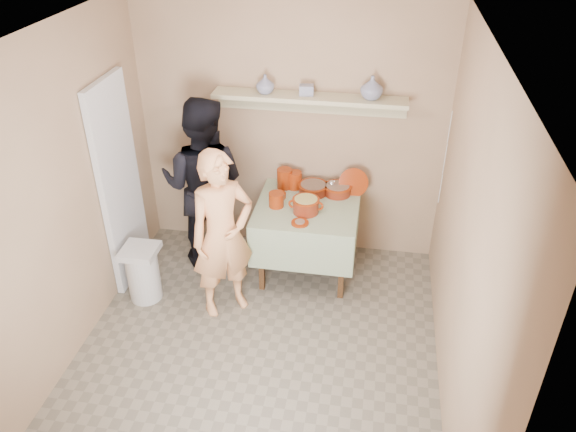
% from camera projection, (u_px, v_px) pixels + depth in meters
% --- Properties ---
extents(ground, '(3.50, 3.50, 0.00)m').
position_uv_depth(ground, '(256.00, 357.00, 4.71)').
color(ground, '#736A5A').
rests_on(ground, ground).
extents(tile_panel, '(0.06, 0.70, 2.00)m').
position_uv_depth(tile_panel, '(120.00, 185.00, 5.18)').
color(tile_panel, silver).
rests_on(tile_panel, ground).
extents(plate_stack_a, '(0.15, 0.15, 0.20)m').
position_uv_depth(plate_stack_a, '(285.00, 178.00, 5.58)').
color(plate_stack_a, maroon).
rests_on(plate_stack_a, serving_table).
extents(plate_stack_b, '(0.15, 0.15, 0.17)m').
position_uv_depth(plate_stack_b, '(294.00, 180.00, 5.58)').
color(plate_stack_b, maroon).
rests_on(plate_stack_b, serving_table).
extents(bowl_stack, '(0.14, 0.14, 0.14)m').
position_uv_depth(bowl_stack, '(276.00, 200.00, 5.28)').
color(bowl_stack, maroon).
rests_on(bowl_stack, serving_table).
extents(empty_bowl, '(0.16, 0.16, 0.05)m').
position_uv_depth(empty_bowl, '(278.00, 195.00, 5.45)').
color(empty_bowl, maroon).
rests_on(empty_bowl, serving_table).
extents(propped_lid, '(0.29, 0.12, 0.28)m').
position_uv_depth(propped_lid, '(353.00, 183.00, 5.47)').
color(propped_lid, maroon).
rests_on(propped_lid, serving_table).
extents(vase_right, '(0.26, 0.26, 0.21)m').
position_uv_depth(vase_right, '(372.00, 87.00, 5.00)').
color(vase_right, navy).
rests_on(vase_right, wall_shelf).
extents(vase_left, '(0.24, 0.24, 0.18)m').
position_uv_depth(vase_left, '(265.00, 84.00, 5.14)').
color(vase_left, navy).
rests_on(vase_left, wall_shelf).
extents(ceramic_box, '(0.14, 0.11, 0.09)m').
position_uv_depth(ceramic_box, '(306.00, 90.00, 5.12)').
color(ceramic_box, navy).
rests_on(ceramic_box, wall_shelf).
extents(person_cook, '(0.69, 0.65, 1.59)m').
position_uv_depth(person_cook, '(223.00, 235.00, 4.84)').
color(person_cook, '#F2A268').
rests_on(person_cook, ground).
extents(person_helper, '(0.88, 0.69, 1.76)m').
position_uv_depth(person_helper, '(204.00, 185.00, 5.43)').
color(person_helper, black).
rests_on(person_helper, ground).
extents(room_shell, '(3.04, 3.54, 2.62)m').
position_uv_depth(room_shell, '(248.00, 189.00, 3.86)').
color(room_shell, tan).
rests_on(room_shell, ground).
extents(serving_table, '(0.97, 0.97, 0.76)m').
position_uv_depth(serving_table, '(307.00, 215.00, 5.40)').
color(serving_table, '#4C2D16').
rests_on(serving_table, ground).
extents(cazuela_meat_a, '(0.30, 0.30, 0.10)m').
position_uv_depth(cazuela_meat_a, '(313.00, 188.00, 5.51)').
color(cazuela_meat_a, '#5E190D').
rests_on(cazuela_meat_a, serving_table).
extents(cazuela_meat_b, '(0.28, 0.28, 0.10)m').
position_uv_depth(cazuela_meat_b, '(338.00, 189.00, 5.49)').
color(cazuela_meat_b, '#5E190D').
rests_on(cazuela_meat_b, serving_table).
extents(ladle, '(0.08, 0.26, 0.19)m').
position_uv_depth(ladle, '(332.00, 184.00, 5.47)').
color(ladle, silver).
rests_on(ladle, cazuela_meat_b).
extents(cazuela_rice, '(0.33, 0.25, 0.14)m').
position_uv_depth(cazuela_rice, '(306.00, 204.00, 5.18)').
color(cazuela_rice, '#5E190D').
rests_on(cazuela_rice, serving_table).
extents(front_plate, '(0.16, 0.16, 0.03)m').
position_uv_depth(front_plate, '(300.00, 223.00, 5.05)').
color(front_plate, maroon).
rests_on(front_plate, serving_table).
extents(wall_shelf, '(1.80, 0.25, 0.21)m').
position_uv_depth(wall_shelf, '(310.00, 99.00, 5.18)').
color(wall_shelf, '#C0B88E').
rests_on(wall_shelf, room_shell).
extents(trash_bin, '(0.32, 0.32, 0.56)m').
position_uv_depth(trash_bin, '(143.00, 273.00, 5.22)').
color(trash_bin, silver).
rests_on(trash_bin, ground).
extents(electrical_cord, '(0.01, 0.05, 0.90)m').
position_uv_depth(electrical_cord, '(445.00, 159.00, 5.08)').
color(electrical_cord, silver).
rests_on(electrical_cord, wall_shelf).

